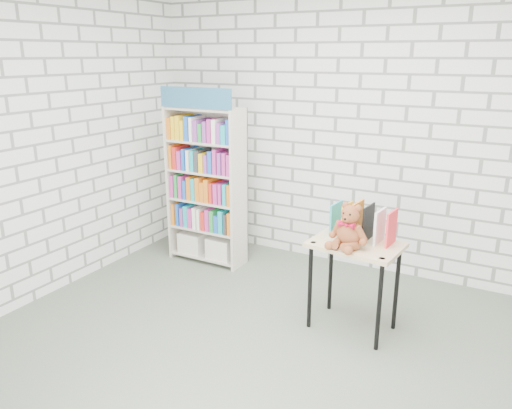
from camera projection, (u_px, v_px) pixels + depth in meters
The scene contains 6 objects.
ground at pixel (262, 358), 3.70m from camera, with size 4.50×4.50×0.00m, color #535C4E.
room_shell at pixel (264, 115), 3.18m from camera, with size 4.52×4.02×2.81m.
bookshelf at pixel (207, 185), 5.23m from camera, with size 0.82×0.32×1.85m.
display_table at pixel (355, 255), 3.92m from camera, with size 0.74×0.55×0.74m.
table_books at pixel (363, 222), 3.94m from camera, with size 0.50×0.26×0.29m.
teddy_bear at pixel (349, 230), 3.78m from camera, with size 0.31×0.30×0.34m.
Camera 1 is at (1.50, -2.84, 2.16)m, focal length 35.00 mm.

